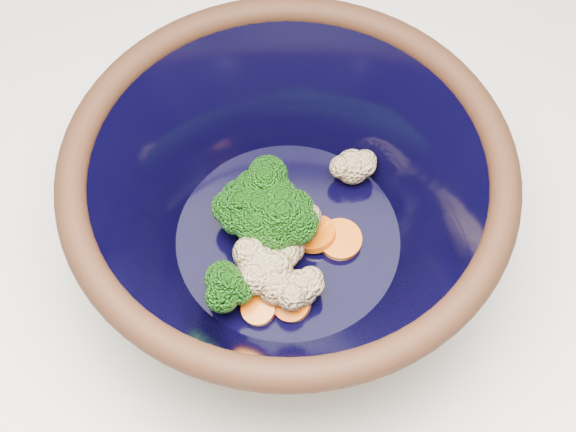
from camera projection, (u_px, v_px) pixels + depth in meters
counter at (212, 385)px, 1.06m from camera, size 1.20×1.20×0.90m
mixing_bowl at (288, 207)px, 0.58m from camera, size 0.37×0.37×0.14m
vegetable_pile at (276, 224)px, 0.60m from camera, size 0.12×0.15×0.06m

